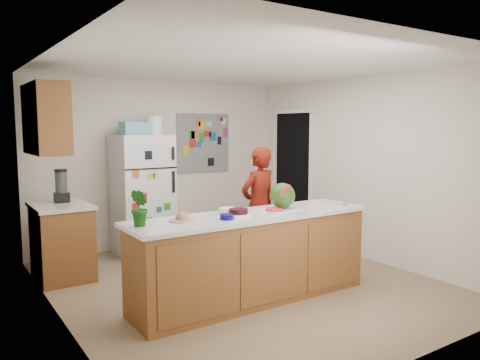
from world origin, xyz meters
TOP-DOWN VIEW (x-y plane):
  - floor at (0.00, 0.00)m, footprint 4.00×4.50m
  - wall_back at (0.00, 2.26)m, footprint 4.00×0.02m
  - wall_left at (-2.01, 0.00)m, footprint 0.02×4.50m
  - wall_right at (2.01, 0.00)m, footprint 0.02×4.50m
  - ceiling at (0.00, 0.00)m, footprint 4.00×4.50m
  - doorway at (1.99, 1.45)m, footprint 0.03×0.85m
  - peninsula_base at (-0.20, -0.50)m, footprint 2.60×0.62m
  - peninsula_top at (-0.20, -0.50)m, footprint 2.68×0.70m
  - side_counter_base at (-1.69, 1.35)m, footprint 0.60×0.80m
  - side_counter_top at (-1.69, 1.35)m, footprint 0.64×0.84m
  - upper_cabinets at (-1.82, 1.30)m, footprint 0.35×1.00m
  - refrigerator at (-0.45, 1.88)m, footprint 0.75×0.70m
  - fridge_top_bin at (-0.55, 1.88)m, footprint 0.35×0.28m
  - photo_collage at (0.75, 2.24)m, footprint 0.95×0.01m
  - person at (0.64, 0.55)m, footprint 0.61×0.44m
  - blender_appliance at (-1.64, 1.48)m, footprint 0.14×0.14m
  - cutting_board at (0.16, -0.48)m, footprint 0.47×0.39m
  - watermelon at (0.22, -0.46)m, footprint 0.28×0.28m
  - watermelon_slice at (0.06, -0.53)m, footprint 0.18×0.18m
  - cherry_bowl at (-0.38, -0.50)m, footprint 0.25×0.25m
  - white_bowl at (-0.41, -0.36)m, footprint 0.25×0.25m
  - cobalt_bowl at (-0.58, -0.61)m, footprint 0.15×0.15m
  - plate at (-0.98, -0.44)m, footprint 0.31×0.31m
  - paper_towel at (-0.39, -0.53)m, footprint 0.19×0.18m
  - keys at (1.00, -0.64)m, footprint 0.09×0.05m
  - potted_plant at (-1.40, -0.45)m, footprint 0.16×0.19m

SIDE VIEW (x-z plane):
  - floor at x=0.00m, z-range -0.02..0.00m
  - side_counter_base at x=-1.69m, z-range 0.00..0.86m
  - peninsula_base at x=-0.20m, z-range 0.00..0.88m
  - person at x=0.64m, z-range 0.00..1.55m
  - refrigerator at x=-0.45m, z-range 0.00..1.70m
  - side_counter_top at x=-1.69m, z-range 0.86..0.90m
  - peninsula_top at x=-0.20m, z-range 0.88..0.92m
  - cutting_board at x=0.16m, z-range 0.92..0.93m
  - keys at x=1.00m, z-range 0.92..0.93m
  - plate at x=-0.98m, z-range 0.92..0.94m
  - paper_towel at x=-0.39m, z-range 0.92..0.94m
  - watermelon_slice at x=0.06m, z-range 0.93..0.95m
  - cobalt_bowl at x=-0.58m, z-range 0.92..0.97m
  - white_bowl at x=-0.41m, z-range 0.92..0.98m
  - cherry_bowl at x=-0.38m, z-range 0.92..0.99m
  - doorway at x=1.99m, z-range 0.00..2.04m
  - watermelon at x=0.22m, z-range 0.93..1.21m
  - blender_appliance at x=-1.64m, z-range 0.90..1.28m
  - potted_plant at x=-1.40m, z-range 0.92..1.26m
  - wall_back at x=0.00m, z-range 0.00..2.50m
  - wall_left at x=-2.01m, z-range 0.00..2.50m
  - wall_right at x=2.01m, z-range 0.00..2.50m
  - photo_collage at x=0.75m, z-range 1.08..2.02m
  - fridge_top_bin at x=-0.55m, z-range 1.70..1.88m
  - upper_cabinets at x=-1.82m, z-range 1.50..2.30m
  - ceiling at x=0.00m, z-range 2.50..2.52m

